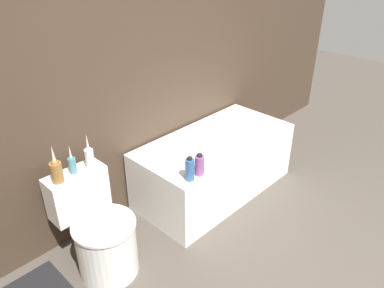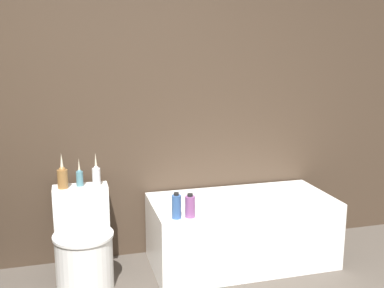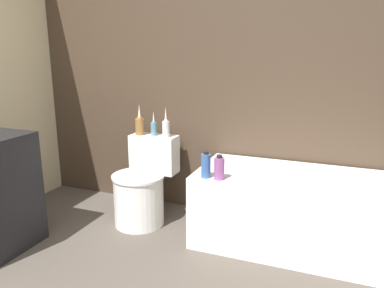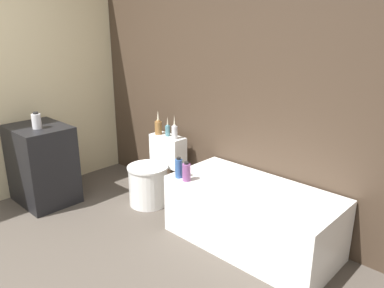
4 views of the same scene
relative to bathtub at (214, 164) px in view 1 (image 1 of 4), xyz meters
name	(u,v)px [view 1 (image 1 of 4)]	position (x,y,z in m)	size (l,w,h in m)	color
wall_back_tiled	(105,62)	(-0.76, 0.40, 1.03)	(6.40, 0.06, 2.60)	#423326
bathtub	(214,164)	(0.00, 0.00, 0.00)	(1.44, 0.70, 0.54)	white
toilet	(99,233)	(-1.24, -0.04, 0.02)	(0.43, 0.59, 0.69)	white
vase_gold	(56,170)	(-1.36, 0.16, 0.51)	(0.08, 0.08, 0.27)	olive
vase_silver	(72,164)	(-1.24, 0.18, 0.49)	(0.05, 0.05, 0.21)	teal
vase_bronze	(89,156)	(-1.12, 0.17, 0.50)	(0.06, 0.06, 0.25)	silver
shampoo_bottle_tall	(190,169)	(-0.60, -0.28, 0.35)	(0.07, 0.07, 0.19)	#335999
shampoo_bottle_short	(200,165)	(-0.50, -0.28, 0.35)	(0.07, 0.07, 0.17)	#8C4C8C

